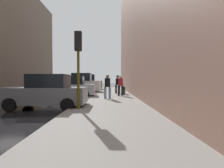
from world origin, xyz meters
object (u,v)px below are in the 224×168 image
Objects in this scene: parked_silver_sedan at (70,87)px; pedestrian_with_fedora at (118,83)px; pedestrian_in_red_jacket at (121,84)px; traffic_light at (78,53)px; parked_bronze_suv at (86,83)px; fire_hydrant at (94,90)px; parked_gray_coupe at (46,92)px; pedestrian_in_jeans at (107,85)px; parked_white_van at (80,84)px; rolling_suitcase at (123,90)px.

pedestrian_with_fedora is (4.12, 2.51, 0.29)m from parked_silver_sedan.
parked_silver_sedan is 4.26m from pedestrian_in_red_jacket.
traffic_light is (1.85, -6.63, 1.91)m from parked_silver_sedan.
parked_bronze_suv reaches higher than parked_silver_sedan.
fire_hydrant is at bearing -169.40° from pedestrian_with_fedora.
fire_hydrant is (1.80, 7.70, -0.35)m from parked_gray_coupe.
pedestrian_with_fedora is (4.12, -7.68, 0.10)m from parked_bronze_suv.
pedestrian_in_red_jacket is at bearing -87.12° from pedestrian_with_fedora.
fire_hydrant is 8.99m from traffic_light.
parked_bronze_suv is at bearing 104.14° from pedestrian_in_jeans.
pedestrian_with_fedora is at bearing 31.29° from parked_silver_sedan.
pedestrian_in_jeans is (3.17, -7.51, 0.07)m from parked_white_van.
parked_gray_coupe is at bearing -127.21° from pedestrian_in_red_jacket.
pedestrian_with_fedora is at bearing 76.04° from traffic_light.
parked_bronze_suv is at bearing 90.00° from parked_white_van.
fire_hydrant is (1.80, -8.12, -0.54)m from parked_bronze_suv.
pedestrian_in_jeans is (3.17, -2.39, 0.26)m from parked_silver_sedan.
parked_white_van and parked_bronze_suv have the same top height.
pedestrian_with_fedora is (2.32, 0.43, 0.64)m from fire_hydrant.
parked_bronze_suv is at bearing 96.29° from traffic_light.
parked_silver_sedan is (-0.00, 5.63, 0.00)m from parked_gray_coupe.
parked_bronze_suv reaches higher than rolling_suitcase.
pedestrian_in_jeans is 1.00× the size of pedestrian_in_red_jacket.
parked_white_van is 4.88m from pedestrian_with_fedora.
fire_hydrant is at bearing 139.34° from pedestrian_in_red_jacket.
parked_bronze_suv is at bearing 118.85° from rolling_suitcase.
parked_white_van is at bearing 144.20° from rolling_suitcase.
parked_gray_coupe is 4.54m from pedestrian_in_jeans.
parked_gray_coupe is 9.13m from pedestrian_with_fedora.
parked_bronze_suv is 12.98m from pedestrian_in_jeans.
parked_white_van is at bearing 112.88° from pedestrian_in_jeans.
parked_silver_sedan reaches higher than rolling_suitcase.
parked_white_van is (-0.00, 10.75, 0.18)m from parked_gray_coupe.
fire_hydrant is at bearing -59.37° from parked_white_van.
rolling_suitcase is at bearing -61.15° from parked_bronze_suv.
parked_bronze_suv is 9.62m from rolling_suitcase.
parked_bronze_suv reaches higher than pedestrian_in_jeans.
parked_silver_sedan is 2.50× the size of pedestrian_in_red_jacket.
traffic_light is at bearing -107.26° from pedestrian_in_jeans.
pedestrian_in_red_jacket is (4.25, -5.15, 0.07)m from parked_white_van.
traffic_light reaches higher than pedestrian_in_jeans.
pedestrian_in_jeans is 1.64× the size of rolling_suitcase.
parked_gray_coupe is at bearing 151.65° from traffic_light.
rolling_suitcase is at bearing 78.10° from pedestrian_in_red_jacket.
parked_white_van reaches higher than rolling_suitcase.
parked_silver_sedan is at bearing -148.71° from pedestrian_with_fedora.
parked_silver_sedan is 10.19m from parked_bronze_suv.
rolling_suitcase is (2.78, 8.41, -2.27)m from traffic_light.
fire_hydrant is (1.80, -3.05, -0.54)m from parked_white_van.
parked_white_van is 2.71× the size of pedestrian_in_red_jacket.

